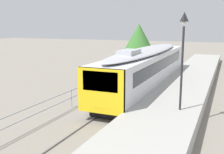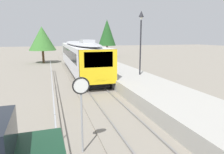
% 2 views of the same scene
% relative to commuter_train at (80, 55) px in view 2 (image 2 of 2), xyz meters
% --- Properties ---
extents(ground_plane, '(160.00, 160.00, 0.00)m').
position_rel_commuter_train_xyz_m(ground_plane, '(-3.00, -5.84, -2.14)').
color(ground_plane, gray).
extents(track_rails, '(3.20, 60.00, 0.14)m').
position_rel_commuter_train_xyz_m(track_rails, '(0.00, -5.84, -2.11)').
color(track_rails, gray).
rests_on(track_rails, ground).
extents(commuter_train, '(2.82, 18.52, 3.74)m').
position_rel_commuter_train_xyz_m(commuter_train, '(0.00, 0.00, 0.00)').
color(commuter_train, silver).
rests_on(commuter_train, track_rails).
extents(station_platform, '(3.90, 60.00, 0.90)m').
position_rel_commuter_train_xyz_m(station_platform, '(3.25, -5.84, -1.69)').
color(station_platform, '#A8A59E').
rests_on(station_platform, ground).
extents(platform_lamp_mid_platform, '(0.34, 0.34, 5.35)m').
position_rel_commuter_train_xyz_m(platform_lamp_mid_platform, '(4.09, -7.33, 2.48)').
color(platform_lamp_mid_platform, '#232328').
rests_on(platform_lamp_mid_platform, station_platform).
extents(speed_limit_sign, '(0.61, 0.10, 2.81)m').
position_rel_commuter_train_xyz_m(speed_limit_sign, '(-2.40, -16.73, -0.02)').
color(speed_limit_sign, '#9EA0A5').
rests_on(speed_limit_sign, ground).
extents(carpark_fence, '(0.06, 36.06, 1.25)m').
position_rel_commuter_train_xyz_m(carpark_fence, '(-3.30, -15.84, -1.23)').
color(carpark_fence, '#9EA0A5').
rests_on(carpark_fence, ground).
extents(tree_behind_carpark, '(3.69, 3.69, 7.69)m').
position_rel_commuter_train_xyz_m(tree_behind_carpark, '(8.39, 18.83, 2.85)').
color(tree_behind_carpark, brown).
rests_on(tree_behind_carpark, ground).
extents(tree_behind_station_far, '(4.20, 4.20, 5.77)m').
position_rel_commuter_train_xyz_m(tree_behind_station_far, '(-4.35, 11.35, 1.74)').
color(tree_behind_station_far, brown).
rests_on(tree_behind_station_far, ground).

